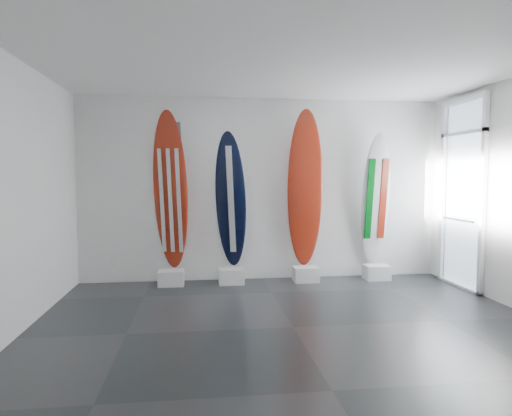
{
  "coord_description": "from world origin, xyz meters",
  "views": [
    {
      "loc": [
        -1.04,
        -4.95,
        1.72
      ],
      "look_at": [
        -0.25,
        1.4,
        1.27
      ],
      "focal_mm": 31.66,
      "sensor_mm": 36.0,
      "label": 1
    }
  ],
  "objects": [
    {
      "name": "surfboard_swiss",
      "position": [
        0.66,
        2.28,
        1.52
      ],
      "size": [
        0.59,
        0.25,
        2.57
      ],
      "primitive_type": "ellipsoid",
      "rotation": [
        0.05,
        0.0,
        -0.06
      ],
      "color": "maroon",
      "rests_on": "display_block_swiss"
    },
    {
      "name": "surfboard_italy",
      "position": [
        1.87,
        2.28,
        1.34
      ],
      "size": [
        0.52,
        0.38,
        2.2
      ],
      "primitive_type": "ellipsoid",
      "rotation": [
        0.13,
        0.0,
        0.05
      ],
      "color": "silver",
      "rests_on": "display_block_italy"
    },
    {
      "name": "display_block_swiss",
      "position": [
        0.66,
        2.18,
        0.12
      ],
      "size": [
        0.4,
        0.3,
        0.24
      ],
      "primitive_type": "cube",
      "color": "silver",
      "rests_on": "floor"
    },
    {
      "name": "wall_front",
      "position": [
        0.0,
        -2.5,
        1.5
      ],
      "size": [
        6.0,
        0.0,
        6.0
      ],
      "primitive_type": "plane",
      "rotation": [
        -1.57,
        0.0,
        0.0
      ],
      "color": "white",
      "rests_on": "ground"
    },
    {
      "name": "ceiling",
      "position": [
        0.0,
        0.0,
        3.0
      ],
      "size": [
        6.0,
        6.0,
        0.0
      ],
      "primitive_type": "plane",
      "rotation": [
        3.14,
        0.0,
        0.0
      ],
      "color": "white",
      "rests_on": "wall_back"
    },
    {
      "name": "wall_left",
      "position": [
        -3.0,
        0.0,
        1.5
      ],
      "size": [
        0.0,
        5.0,
        5.0
      ],
      "primitive_type": "plane",
      "rotation": [
        1.57,
        0.0,
        1.57
      ],
      "color": "white",
      "rests_on": "ground"
    },
    {
      "name": "surfboard_navy",
      "position": [
        -0.56,
        2.28,
        1.33
      ],
      "size": [
        0.62,
        0.59,
        2.2
      ],
      "primitive_type": "ellipsoid",
      "rotation": [
        0.17,
        0.0,
        -0.32
      ],
      "color": "black",
      "rests_on": "display_block_navy"
    },
    {
      "name": "floor",
      "position": [
        0.0,
        0.0,
        0.0
      ],
      "size": [
        6.0,
        6.0,
        0.0
      ],
      "primitive_type": "plane",
      "color": "black",
      "rests_on": "ground"
    },
    {
      "name": "wall_outlet",
      "position": [
        -2.45,
        2.48,
        0.35
      ],
      "size": [
        0.09,
        0.02,
        0.13
      ],
      "primitive_type": "cube",
      "color": "silver",
      "rests_on": "wall_back"
    },
    {
      "name": "wall_back",
      "position": [
        0.0,
        2.5,
        1.5
      ],
      "size": [
        6.0,
        0.0,
        6.0
      ],
      "primitive_type": "plane",
      "rotation": [
        1.57,
        0.0,
        0.0
      ],
      "color": "white",
      "rests_on": "ground"
    },
    {
      "name": "surfboard_usa",
      "position": [
        -1.51,
        2.28,
        1.49
      ],
      "size": [
        0.64,
        0.5,
        2.51
      ],
      "primitive_type": "ellipsoid",
      "rotation": [
        0.1,
        0.0,
        -0.33
      ],
      "color": "maroon",
      "rests_on": "display_block_usa"
    },
    {
      "name": "display_block_italy",
      "position": [
        1.87,
        2.18,
        0.12
      ],
      "size": [
        0.4,
        0.3,
        0.24
      ],
      "primitive_type": "cube",
      "color": "silver",
      "rests_on": "floor"
    },
    {
      "name": "display_block_usa",
      "position": [
        -1.51,
        2.18,
        0.12
      ],
      "size": [
        0.4,
        0.3,
        0.24
      ],
      "primitive_type": "cube",
      "color": "silver",
      "rests_on": "floor"
    },
    {
      "name": "display_block_navy",
      "position": [
        -0.56,
        2.18,
        0.12
      ],
      "size": [
        0.4,
        0.3,
        0.24
      ],
      "primitive_type": "cube",
      "color": "silver",
      "rests_on": "floor"
    },
    {
      "name": "glass_door",
      "position": [
        2.97,
        1.55,
        1.43
      ],
      "size": [
        0.12,
        1.16,
        2.85
      ],
      "primitive_type": null,
      "color": "white",
      "rests_on": "floor"
    }
  ]
}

